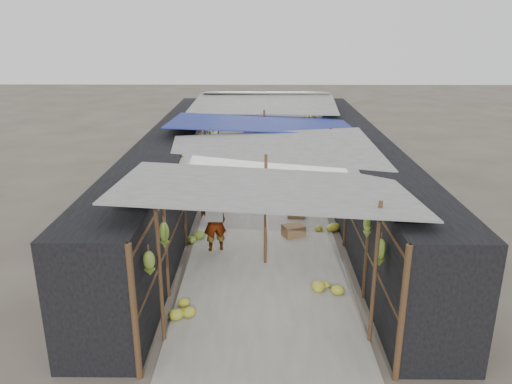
{
  "coord_description": "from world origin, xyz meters",
  "views": [
    {
      "loc": [
        -0.11,
        -7.47,
        5.25
      ],
      "look_at": [
        -0.23,
        4.48,
        1.25
      ],
      "focal_mm": 35.0,
      "sensor_mm": 36.0,
      "label": 1
    }
  ],
  "objects_px": {
    "crate_near": "(296,213)",
    "shopper_blue": "(233,174)",
    "black_basin": "(292,166)",
    "vendor_seated": "(300,171)",
    "vendor_elderly": "(215,221)"
  },
  "relations": [
    {
      "from": "crate_near",
      "to": "vendor_seated",
      "type": "distance_m",
      "value": 3.49
    },
    {
      "from": "black_basin",
      "to": "vendor_seated",
      "type": "height_order",
      "value": "vendor_seated"
    },
    {
      "from": "crate_near",
      "to": "shopper_blue",
      "type": "height_order",
      "value": "shopper_blue"
    },
    {
      "from": "black_basin",
      "to": "vendor_seated",
      "type": "relative_size",
      "value": 0.81
    },
    {
      "from": "crate_near",
      "to": "vendor_elderly",
      "type": "distance_m",
      "value": 3.13
    },
    {
      "from": "vendor_elderly",
      "to": "black_basin",
      "type": "bearing_deg",
      "value": -124.88
    },
    {
      "from": "black_basin",
      "to": "vendor_elderly",
      "type": "distance_m",
      "value": 7.8
    },
    {
      "from": "black_basin",
      "to": "vendor_seated",
      "type": "bearing_deg",
      "value": -84.08
    },
    {
      "from": "crate_near",
      "to": "black_basin",
      "type": "bearing_deg",
      "value": 87.99
    },
    {
      "from": "vendor_elderly",
      "to": "shopper_blue",
      "type": "xyz_separation_m",
      "value": [
        0.26,
        3.58,
        0.15
      ]
    },
    {
      "from": "vendor_elderly",
      "to": "vendor_seated",
      "type": "distance_m",
      "value": 6.22
    },
    {
      "from": "black_basin",
      "to": "shopper_blue",
      "type": "distance_m",
      "value": 4.43
    },
    {
      "from": "vendor_seated",
      "to": "black_basin",
      "type": "bearing_deg",
      "value": 169.67
    },
    {
      "from": "crate_near",
      "to": "black_basin",
      "type": "height_order",
      "value": "crate_near"
    },
    {
      "from": "black_basin",
      "to": "shopper_blue",
      "type": "xyz_separation_m",
      "value": [
        -2.06,
        -3.84,
        0.82
      ]
    }
  ]
}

